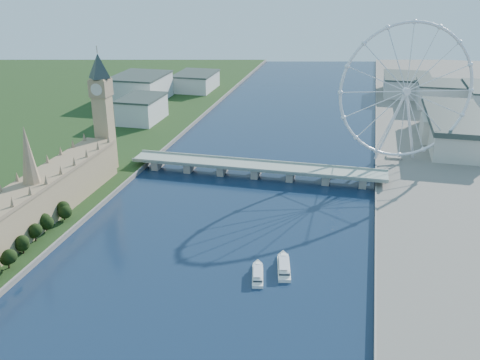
% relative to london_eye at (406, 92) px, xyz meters
% --- Properties ---
extents(parliament_range, '(24.00, 200.00, 70.00)m').
position_rel_london_eye_xyz_m(parliament_range, '(-247.98, -185.08, -49.04)').
color(parliament_range, tan).
rests_on(parliament_range, ground).
extents(big_ben, '(20.02, 20.02, 110.00)m').
position_rel_london_eye_xyz_m(big_ben, '(-247.98, -77.08, -0.95)').
color(big_ben, tan).
rests_on(big_ben, ground).
extents(westminster_bridge, '(220.00, 22.00, 9.50)m').
position_rel_london_eye_xyz_m(westminster_bridge, '(-119.98, -55.08, -60.89)').
color(westminster_bridge, gray).
rests_on(westminster_bridge, ground).
extents(london_eye, '(113.60, 39.12, 124.30)m').
position_rel_london_eye_xyz_m(london_eye, '(0.00, 0.00, 0.00)').
color(london_eye, silver).
rests_on(london_eye, ground).
extents(county_hall, '(54.00, 144.00, 35.00)m').
position_rel_london_eye_xyz_m(county_hall, '(55.02, 74.92, -67.52)').
color(county_hall, beige).
rests_on(county_hall, ground).
extents(city_skyline, '(505.00, 280.00, 32.00)m').
position_rel_london_eye_xyz_m(city_skyline, '(-80.75, 205.00, -50.56)').
color(city_skyline, beige).
rests_on(city_skyline, ground).
extents(tour_boat_near, '(11.78, 27.19, 5.80)m').
position_rel_london_eye_xyz_m(tour_boat_near, '(-86.32, -213.70, -67.52)').
color(tour_boat_near, white).
rests_on(tour_boat_near, ground).
extents(tour_boat_far, '(13.22, 30.81, 6.61)m').
position_rel_london_eye_xyz_m(tour_boat_far, '(-72.64, -202.55, -67.52)').
color(tour_boat_far, white).
rests_on(tour_boat_far, ground).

